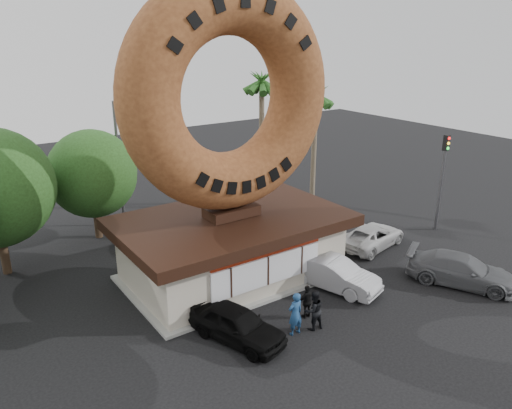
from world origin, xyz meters
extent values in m
plane|color=black|center=(0.00, 0.00, 0.00)|extent=(90.00, 90.00, 0.00)
cube|color=#BBAE9F|center=(0.00, 6.00, 1.50)|extent=(10.00, 6.00, 3.00)
cube|color=#999993|center=(0.00, 6.00, 0.07)|extent=(10.60, 6.60, 0.15)
cube|color=#3F3F3F|center=(0.00, 6.00, 3.05)|extent=(10.00, 6.00, 0.10)
cube|color=black|center=(0.00, 6.00, 3.00)|extent=(11.20, 7.20, 0.55)
cube|color=silver|center=(0.00, 2.95, 1.55)|extent=(6.00, 0.12, 1.40)
cube|color=#A4240E|center=(0.00, 2.93, 2.55)|extent=(6.00, 0.10, 0.45)
cube|color=black|center=(0.00, 6.00, 3.55)|extent=(2.60, 1.40, 0.50)
torus|color=#94562B|center=(0.00, 6.00, 9.16)|extent=(10.71, 2.73, 10.71)
cylinder|color=#473321|center=(-9.50, 13.00, 1.65)|extent=(0.44, 0.44, 3.30)
cylinder|color=#473321|center=(-4.00, 15.00, 1.43)|extent=(0.44, 0.44, 2.86)
sphere|color=#214017|center=(-4.00, 15.00, 4.03)|extent=(5.20, 5.20, 5.20)
cylinder|color=#726651|center=(7.50, 14.00, 4.50)|extent=(0.36, 0.36, 9.00)
cylinder|color=#726651|center=(11.00, 12.50, 4.00)|extent=(0.36, 0.36, 8.00)
cylinder|color=#59595E|center=(-2.00, 16.00, 4.00)|extent=(0.18, 0.18, 8.00)
cylinder|color=#59595E|center=(-1.10, 16.00, 7.90)|extent=(1.80, 0.12, 0.12)
cube|color=#59595E|center=(-0.20, 16.00, 7.85)|extent=(0.45, 0.20, 0.12)
cylinder|color=#59595E|center=(14.00, 4.00, 3.00)|extent=(0.18, 0.18, 6.00)
cube|color=black|center=(14.00, 4.00, 5.60)|extent=(0.30, 0.28, 0.95)
sphere|color=red|center=(14.00, 3.85, 5.90)|extent=(0.18, 0.18, 0.18)
sphere|color=yellow|center=(14.00, 3.85, 5.60)|extent=(0.18, 0.18, 0.18)
sphere|color=green|center=(14.00, 3.85, 5.30)|extent=(0.18, 0.18, 0.18)
imported|color=navy|center=(-0.65, 0.10, 0.96)|extent=(0.70, 0.46, 1.91)
imported|color=black|center=(0.23, -0.04, 0.90)|extent=(0.93, 0.76, 1.79)
imported|color=black|center=(0.59, 0.79, 0.78)|extent=(0.94, 0.46, 1.56)
imported|color=black|center=(-2.85, 1.12, 0.73)|extent=(2.93, 4.58, 1.45)
imported|color=#9D9EA2|center=(3.40, 2.11, 0.76)|extent=(2.92, 4.87, 1.51)
imported|color=#5A5C60|center=(8.88, -1.23, 0.76)|extent=(4.31, 5.62, 1.52)
imported|color=beige|center=(8.66, 4.49, 0.65)|extent=(4.99, 3.01, 1.30)
camera|label=1|loc=(-12.18, -13.67, 12.01)|focal=35.00mm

